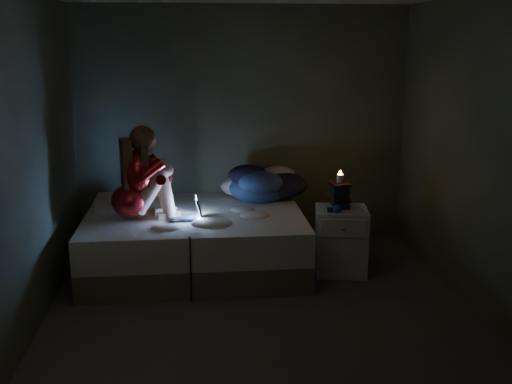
{
  "coord_description": "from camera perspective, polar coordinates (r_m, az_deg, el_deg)",
  "views": [
    {
      "loc": [
        -0.52,
        -4.53,
        2.22
      ],
      "look_at": [
        0.05,
        1.0,
        0.8
      ],
      "focal_mm": 41.58,
      "sensor_mm": 36.0,
      "label": 1
    }
  ],
  "objects": [
    {
      "name": "wall_back",
      "position": [
        6.52,
        -1.26,
        6.22
      ],
      "size": [
        3.6,
        0.02,
        2.6
      ],
      "primitive_type": "cube",
      "color": "#373B31",
      "rests_on": "ground"
    },
    {
      "name": "woman",
      "position": [
        5.61,
        -12.1,
        1.74
      ],
      "size": [
        0.62,
        0.49,
        0.89
      ],
      "primitive_type": null,
      "rotation": [
        0.0,
        0.0,
        0.25
      ],
      "color": "#780001",
      "rests_on": "bed"
    },
    {
      "name": "blue_orb",
      "position": [
        5.61,
        8.04,
        -1.63
      ],
      "size": [
        0.08,
        0.08,
        0.08
      ],
      "primitive_type": "sphere",
      "color": "navy",
      "rests_on": "nightstand"
    },
    {
      "name": "pillow",
      "position": [
        6.11,
        -12.94,
        -0.96
      ],
      "size": [
        0.46,
        0.33,
        0.13
      ],
      "primitive_type": "cube",
      "color": "silver",
      "rests_on": "bed"
    },
    {
      "name": "wall_right",
      "position": [
        5.17,
        21.03,
        3.14
      ],
      "size": [
        0.02,
        3.8,
        2.6
      ],
      "primitive_type": "cube",
      "color": "#373B31",
      "rests_on": "ground"
    },
    {
      "name": "book_stack",
      "position": [
        5.8,
        8.04,
        -0.29
      ],
      "size": [
        0.19,
        0.25,
        0.24
      ],
      "primitive_type": null,
      "color": "black",
      "rests_on": "nightstand"
    },
    {
      "name": "clothes_pile",
      "position": [
        6.25,
        0.32,
        1.0
      ],
      "size": [
        0.81,
        0.73,
        0.4
      ],
      "primitive_type": null,
      "rotation": [
        0.0,
        0.0,
        -0.35
      ],
      "color": "navy",
      "rests_on": "bed"
    },
    {
      "name": "nightstand",
      "position": [
        5.87,
        8.16,
        -4.66
      ],
      "size": [
        0.55,
        0.5,
        0.65
      ],
      "primitive_type": "cube",
      "rotation": [
        0.0,
        0.0,
        -0.15
      ],
      "color": "silver",
      "rests_on": "ground"
    },
    {
      "name": "phone",
      "position": [
        5.68,
        7.33,
        -1.77
      ],
      "size": [
        0.08,
        0.14,
        0.01
      ],
      "primitive_type": "cube",
      "rotation": [
        0.0,
        0.0,
        -0.04
      ],
      "color": "black",
      "rests_on": "nightstand"
    },
    {
      "name": "laptop",
      "position": [
        5.63,
        -6.85,
        -1.54
      ],
      "size": [
        0.32,
        0.23,
        0.22
      ],
      "primitive_type": null,
      "rotation": [
        0.0,
        0.0,
        0.02
      ],
      "color": "black",
      "rests_on": "bed"
    },
    {
      "name": "candle",
      "position": [
        5.76,
        8.09,
        1.24
      ],
      "size": [
        0.07,
        0.07,
        0.08
      ],
      "primitive_type": "cylinder",
      "color": "beige",
      "rests_on": "book_stack"
    },
    {
      "name": "wall_left",
      "position": [
        4.8,
        -21.4,
        2.29
      ],
      "size": [
        0.02,
        3.8,
        2.6
      ],
      "primitive_type": "cube",
      "color": "#373B31",
      "rests_on": "ground"
    },
    {
      "name": "wall_front",
      "position": [
        2.82,
        5.05,
        -4.71
      ],
      "size": [
        3.6,
        0.02,
        2.6
      ],
      "primitive_type": "cube",
      "color": "#373B31",
      "rests_on": "ground"
    },
    {
      "name": "floor",
      "position": [
        5.07,
        0.6,
        -11.74
      ],
      "size": [
        3.6,
        3.8,
        0.02
      ],
      "primitive_type": "cube",
      "color": "#3D3834",
      "rests_on": "ground"
    },
    {
      "name": "bed",
      "position": [
        5.95,
        -5.86,
        -4.68
      ],
      "size": [
        2.11,
        1.58,
        0.58
      ],
      "primitive_type": null,
      "color": "beige",
      "rests_on": "ground"
    }
  ]
}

